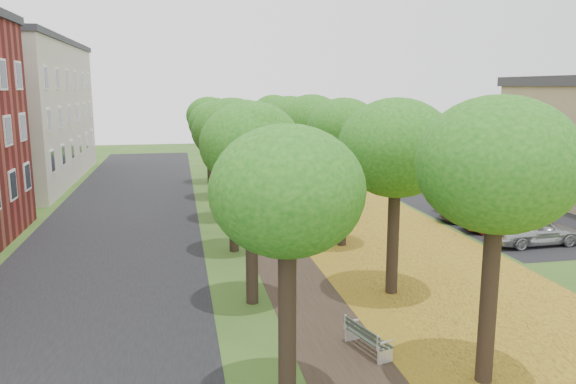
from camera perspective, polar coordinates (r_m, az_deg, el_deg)
name	(u,v)px	position (r m, az deg, el deg)	size (l,w,h in m)	color
street_asphalt	(114,239)	(27.36, -17.26, -4.57)	(8.00, 70.00, 0.01)	black
footpath	(273,231)	(27.54, -1.53, -3.99)	(3.20, 70.00, 0.01)	black
leaf_verge	(370,226)	(28.76, 8.36, -3.47)	(7.50, 70.00, 0.01)	gold
parking_lot	(511,215)	(33.35, 21.70, -2.17)	(9.00, 16.00, 0.01)	black
tree_row_west	(226,131)	(26.45, -6.31, 6.22)	(3.47, 33.47, 6.48)	black
tree_row_east	(326,129)	(27.27, 3.85, 6.39)	(3.47, 33.47, 6.48)	black
building_cream	(1,111)	(46.08, -27.16, 7.29)	(10.30, 20.30, 10.40)	beige
bench	(367,337)	(15.52, 7.98, -14.43)	(0.91, 1.70, 0.77)	#263027
car_silver	(533,230)	(27.32, 23.65, -3.52)	(1.64, 4.07, 1.39)	#AAAAAF
car_red	(506,219)	(29.13, 21.31, -2.56)	(1.43, 4.11, 1.35)	maroon
car_grey	(484,210)	(30.76, 19.25, -1.79)	(1.84, 4.53, 1.31)	#35353A
car_white	(474,200)	(33.74, 18.36, -0.73)	(2.09, 4.53, 1.26)	white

